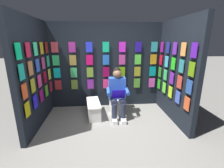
{
  "coord_description": "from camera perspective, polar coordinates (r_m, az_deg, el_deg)",
  "views": [
    {
      "loc": [
        0.2,
        2.41,
        1.79
      ],
      "look_at": [
        -0.09,
        -0.95,
        0.85
      ],
      "focal_mm": 24.95,
      "sensor_mm": 36.0,
      "label": 1
    }
  ],
  "objects": [
    {
      "name": "person_reading",
      "position": [
        3.7,
        2.03,
        -3.25
      ],
      "size": [
        0.53,
        0.68,
        1.19
      ],
      "rotation": [
        0.0,
        0.0,
        -0.01
      ],
      "color": "blue",
      "rests_on": "ground"
    },
    {
      "name": "display_wall_left",
      "position": [
        3.77,
        22.37,
        4.25
      ],
      "size": [
        0.14,
        1.74,
        2.26
      ],
      "color": "black",
      "rests_on": "ground"
    },
    {
      "name": "display_wall_right",
      "position": [
        3.6,
        -26.49,
        3.3
      ],
      "size": [
        0.14,
        1.74,
        2.26
      ],
      "color": "black",
      "rests_on": "ground"
    },
    {
      "name": "comic_longbox_near",
      "position": [
        3.9,
        -6.77,
        -8.99
      ],
      "size": [
        0.38,
        0.81,
        0.36
      ],
      "rotation": [
        0.0,
        0.0,
        0.11
      ],
      "color": "white",
      "rests_on": "ground"
    },
    {
      "name": "ground_plane",
      "position": [
        3.01,
        -0.2,
        -20.93
      ],
      "size": [
        30.0,
        30.0,
        0.0
      ],
      "primitive_type": "plane",
      "color": "gray"
    },
    {
      "name": "display_wall_back",
      "position": [
        4.25,
        -2.26,
        6.59
      ],
      "size": [
        3.05,
        0.14,
        2.26
      ],
      "color": "black",
      "rests_on": "ground"
    },
    {
      "name": "toilet",
      "position": [
        4.0,
        1.61,
        -5.91
      ],
      "size": [
        0.41,
        0.55,
        0.77
      ],
      "rotation": [
        0.0,
        0.0,
        -0.01
      ],
      "color": "white",
      "rests_on": "ground"
    }
  ]
}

